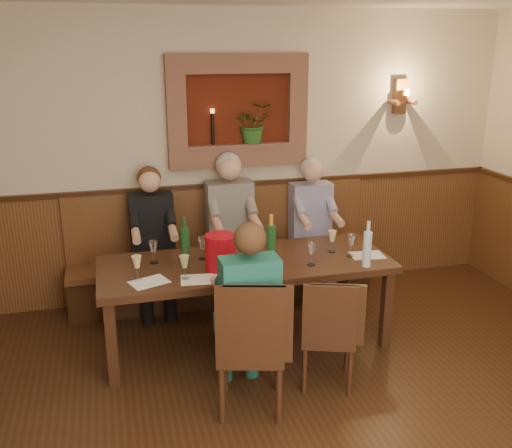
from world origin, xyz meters
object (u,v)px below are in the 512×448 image
(person_bench_left, at_px, (154,254))
(wine_bottle_green_b, at_px, (185,245))
(wine_bottle_green_a, at_px, (271,243))
(water_bottle, at_px, (367,248))
(dining_table, at_px, (246,270))
(spittoon_bucket, at_px, (221,252))
(chair_near_left, at_px, (251,371))
(person_bench_mid, at_px, (232,243))
(chair_near_right, at_px, (327,353))
(person_chair_front, at_px, (247,328))
(person_bench_right, at_px, (313,239))
(bench, at_px, (224,267))

(person_bench_left, distance_m, wine_bottle_green_b, 0.85)
(wine_bottle_green_a, relative_size, water_bottle, 1.11)
(dining_table, relative_size, water_bottle, 6.34)
(dining_table, xyz_separation_m, spittoon_bucket, (-0.23, -0.11, 0.22))
(wine_bottle_green_a, height_order, water_bottle, wine_bottle_green_a)
(dining_table, distance_m, chair_near_left, 1.01)
(dining_table, height_order, spittoon_bucket, spittoon_bucket)
(person_bench_mid, bearing_deg, dining_table, -94.40)
(chair_near_right, relative_size, wine_bottle_green_b, 2.22)
(chair_near_left, distance_m, water_bottle, 1.38)
(chair_near_left, height_order, spittoon_bucket, spittoon_bucket)
(person_chair_front, distance_m, water_bottle, 1.23)
(person_bench_left, bearing_deg, person_chair_front, -72.89)
(chair_near_left, xyz_separation_m, person_bench_right, (1.09, 1.75, 0.28))
(person_bench_mid, xyz_separation_m, person_chair_front, (-0.25, -1.61, -0.06))
(chair_near_left, height_order, person_chair_front, person_chair_front)
(person_bench_left, height_order, person_bench_mid, person_bench_mid)
(person_chair_front, bearing_deg, person_bench_right, 56.07)
(person_bench_left, xyz_separation_m, person_bench_right, (1.59, -0.00, 0.00))
(dining_table, xyz_separation_m, chair_near_right, (0.44, -0.75, -0.42))
(dining_table, xyz_separation_m, water_bottle, (0.92, -0.35, 0.23))
(chair_near_left, xyz_separation_m, wine_bottle_green_b, (-0.29, 1.00, 0.62))
(chair_near_right, bearing_deg, dining_table, 139.94)
(dining_table, height_order, chair_near_left, chair_near_left)
(dining_table, relative_size, wine_bottle_green_b, 6.11)
(person_bench_right, bearing_deg, person_chair_front, -123.93)
(bench, bearing_deg, chair_near_left, -95.93)
(person_bench_left, xyz_separation_m, person_chair_front, (0.50, -1.62, -0.01))
(person_bench_mid, bearing_deg, wine_bottle_green_a, -82.48)
(chair_near_left, relative_size, person_bench_mid, 0.68)
(chair_near_right, relative_size, person_chair_front, 0.64)
(person_chair_front, distance_m, spittoon_bucket, 0.75)
(person_bench_right, height_order, wine_bottle_green_b, person_bench_right)
(chair_near_right, height_order, wine_bottle_green_a, wine_bottle_green_a)
(person_bench_left, xyz_separation_m, wine_bottle_green_a, (0.87, -0.93, 0.35))
(water_bottle, bearing_deg, person_bench_left, 143.32)
(bench, xyz_separation_m, wine_bottle_green_b, (-0.49, -0.86, 0.58))
(person_bench_left, xyz_separation_m, water_bottle, (1.60, -1.19, 0.33))
(person_bench_right, bearing_deg, bench, 173.36)
(person_chair_front, relative_size, wine_bottle_green_b, 3.49)
(bench, relative_size, wine_bottle_green_b, 7.64)
(person_bench_mid, xyz_separation_m, spittoon_bucket, (-0.29, -0.94, 0.27))
(chair_near_left, xyz_separation_m, person_chair_front, (0.01, 0.13, 0.27))
(spittoon_bucket, bearing_deg, bench, 77.61)
(water_bottle, bearing_deg, wine_bottle_green_b, 162.59)
(person_bench_mid, distance_m, person_chair_front, 1.64)
(person_bench_mid, height_order, person_chair_front, person_bench_mid)
(person_bench_left, bearing_deg, wine_bottle_green_a, -46.97)
(person_bench_left, height_order, person_bench_right, person_bench_right)
(bench, height_order, person_bench_mid, person_bench_mid)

